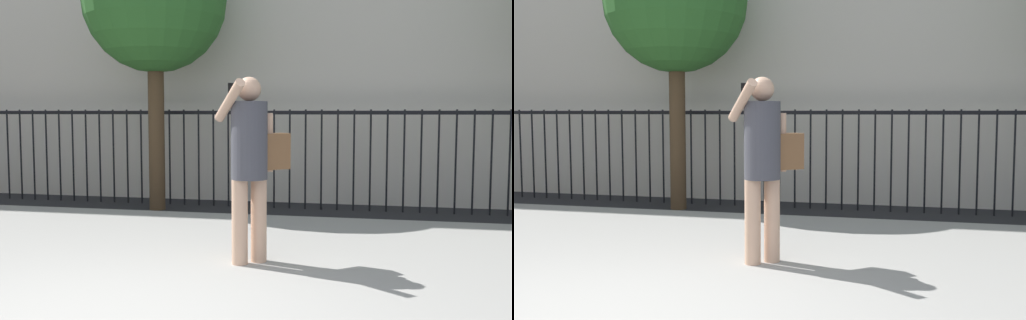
{
  "view_description": "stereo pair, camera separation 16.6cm",
  "coord_description": "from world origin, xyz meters",
  "views": [
    {
      "loc": [
        1.81,
        -3.37,
        1.57
      ],
      "look_at": [
        0.62,
        2.17,
        1.09
      ],
      "focal_mm": 40.96,
      "sensor_mm": 36.0,
      "label": 1
    },
    {
      "loc": [
        1.97,
        -3.34,
        1.57
      ],
      "look_at": [
        0.62,
        2.17,
        1.09
      ],
      "focal_mm": 40.96,
      "sensor_mm": 36.0,
      "label": 2
    }
  ],
  "objects": [
    {
      "name": "sidewalk",
      "position": [
        0.0,
        2.2,
        0.07
      ],
      "size": [
        28.0,
        4.4,
        0.15
      ],
      "primitive_type": "cube",
      "color": "gray",
      "rests_on": "ground"
    },
    {
      "name": "iron_fence",
      "position": [
        0.0,
        5.9,
        1.02
      ],
      "size": [
        12.03,
        0.04,
        1.6
      ],
      "color": "black",
      "rests_on": "ground"
    },
    {
      "name": "pedestrian_on_phone",
      "position": [
        0.64,
        1.89,
        1.16
      ],
      "size": [
        0.71,
        0.67,
        1.73
      ],
      "color": "tan",
      "rests_on": "sidewalk"
    },
    {
      "name": "street_tree_near",
      "position": [
        -1.68,
        5.36,
        3.27
      ],
      "size": [
        2.25,
        2.25,
        4.43
      ],
      "color": "#4C3823",
      "rests_on": "ground"
    }
  ]
}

